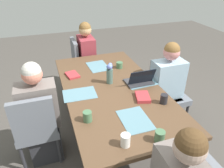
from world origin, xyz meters
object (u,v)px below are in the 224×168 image
(coffee_mug_near_right, at_px, (88,116))
(flower_vase, at_px, (110,73))
(dining_table, at_px, (112,93))
(book_blue_cover, at_px, (143,97))
(person_head_left_left_far, at_px, (87,61))
(coffee_mug_far_left, at_px, (160,136))
(person_near_left_near, at_px, (41,119))
(chair_far_left_mid, at_px, (167,89))
(coffee_mug_centre_left, at_px, (119,65))
(book_red_cover, at_px, (72,75))
(coffee_mug_near_left, at_px, (164,99))
(coffee_mug_centre_right, at_px, (125,140))
(chair_head_left_left_far, at_px, (82,62))
(laptop_far_left_mid, at_px, (140,80))
(person_far_left_mid, at_px, (166,91))
(chair_near_left_near, at_px, (36,126))

(coffee_mug_near_right, bearing_deg, flower_vase, 145.74)
(dining_table, bearing_deg, book_blue_cover, 37.17)
(person_head_left_left_far, xyz_separation_m, coffee_mug_far_left, (2.23, 0.10, 0.26))
(person_near_left_near, xyz_separation_m, chair_far_left_mid, (-0.14, 1.65, -0.03))
(coffee_mug_centre_left, bearing_deg, book_red_cover, -87.84)
(person_head_left_left_far, xyz_separation_m, coffee_mug_centre_left, (0.83, 0.28, 0.25))
(coffee_mug_near_left, height_order, coffee_mug_centre_right, coffee_mug_centre_right)
(person_near_left_near, xyz_separation_m, chair_head_left_left_far, (-1.40, 0.74, -0.03))
(flower_vase, bearing_deg, coffee_mug_centre_left, 144.00)
(dining_table, relative_size, flower_vase, 7.95)
(book_blue_cover, bearing_deg, laptop_far_left_mid, 176.31)
(person_far_left_mid, distance_m, flower_vase, 0.84)
(chair_head_left_left_far, distance_m, coffee_mug_centre_left, 1.00)
(person_near_left_near, xyz_separation_m, coffee_mug_centre_left, (-0.51, 1.10, 0.25))
(dining_table, xyz_separation_m, person_far_left_mid, (-0.03, 0.76, -0.14))
(book_blue_cover, bearing_deg, coffee_mug_far_left, 2.26)
(person_head_left_left_far, relative_size, coffee_mug_near_left, 11.76)
(book_red_cover, bearing_deg, laptop_far_left_mid, 47.22)
(person_far_left_mid, relative_size, coffee_mug_centre_right, 10.94)
(coffee_mug_centre_left, height_order, book_blue_cover, coffee_mug_centre_left)
(chair_far_left_mid, xyz_separation_m, coffee_mug_near_left, (0.57, -0.42, 0.29))
(flower_vase, bearing_deg, person_far_left_mid, 83.51)
(laptop_far_left_mid, xyz_separation_m, book_red_cover, (-0.46, -0.73, -0.03))
(chair_head_left_left_far, relative_size, coffee_mug_centre_left, 10.24)
(person_far_left_mid, distance_m, coffee_mug_near_left, 0.66)
(person_far_left_mid, relative_size, book_blue_cover, 5.97)
(dining_table, height_order, coffee_mug_near_right, coffee_mug_near_right)
(dining_table, height_order, chair_near_left_near, chair_near_left_near)
(chair_near_left_near, relative_size, book_red_cover, 4.50)
(dining_table, height_order, person_far_left_mid, person_far_left_mid)
(laptop_far_left_mid, height_order, coffee_mug_centre_left, laptop_far_left_mid)
(coffee_mug_centre_right, bearing_deg, flower_vase, 168.89)
(dining_table, bearing_deg, coffee_mug_far_left, 5.82)
(person_far_left_mid, distance_m, coffee_mug_near_right, 1.30)
(person_far_left_mid, relative_size, laptop_far_left_mid, 3.73)
(chair_far_left_mid, distance_m, person_far_left_mid, 0.10)
(coffee_mug_near_left, distance_m, coffee_mug_near_right, 0.81)
(coffee_mug_centre_left, relative_size, book_red_cover, 0.44)
(coffee_mug_far_left, bearing_deg, coffee_mug_near_left, 145.92)
(person_head_left_left_far, distance_m, coffee_mug_near_left, 1.83)
(dining_table, bearing_deg, coffee_mug_centre_left, 150.40)
(dining_table, distance_m, book_blue_cover, 0.41)
(chair_far_left_mid, height_order, laptop_far_left_mid, laptop_far_left_mid)
(chair_near_left_near, relative_size, coffee_mug_centre_right, 8.24)
(chair_far_left_mid, bearing_deg, book_blue_cover, -54.40)
(coffee_mug_centre_right, bearing_deg, book_red_cover, -171.46)
(dining_table, bearing_deg, chair_far_left_mid, 97.14)
(coffee_mug_near_right, bearing_deg, chair_head_left_left_far, 170.25)
(coffee_mug_centre_left, bearing_deg, chair_head_left_left_far, -158.49)
(coffee_mug_far_left, bearing_deg, flower_vase, -175.29)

